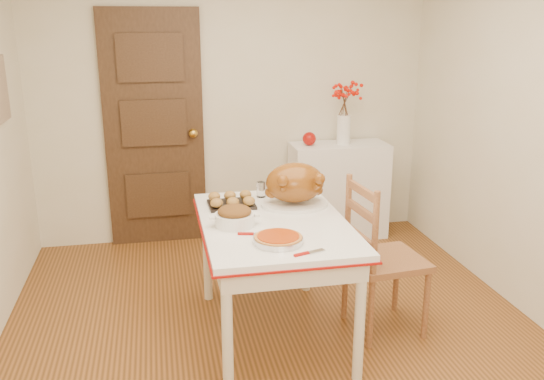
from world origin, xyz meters
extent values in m
cube|color=#513012|center=(0.00, 0.00, 0.00)|extent=(3.50, 4.00, 0.00)
cube|color=silver|center=(0.00, 2.00, 1.25)|extent=(3.50, 0.00, 2.50)
cube|color=silver|center=(0.00, -2.00, 1.25)|extent=(3.50, 0.00, 2.50)
cube|color=#311F13|center=(-0.70, 1.97, 1.03)|extent=(0.85, 0.06, 2.06)
cube|color=white|center=(0.93, 1.78, 0.44)|extent=(0.87, 0.39, 0.87)
sphere|color=#9A0D07|center=(0.65, 1.78, 0.94)|extent=(0.12, 0.12, 0.12)
cylinder|color=#A12F06|center=(-0.06, -0.21, 0.81)|extent=(0.34, 0.34, 0.06)
cylinder|color=white|center=(0.00, 0.64, 0.84)|extent=(0.07, 0.07, 0.11)
camera|label=1|loc=(-0.68, -3.11, 1.98)|focal=38.19mm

